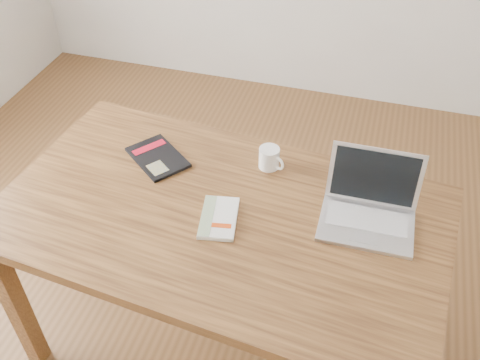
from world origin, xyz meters
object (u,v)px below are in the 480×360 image
(white_guidebook, at_px, (219,218))
(black_guidebook, at_px, (158,157))
(desk, at_px, (221,231))
(coffee_mug, at_px, (270,158))
(laptop, at_px, (369,207))

(white_guidebook, relative_size, black_guidebook, 0.75)
(desk, relative_size, coffee_mug, 15.26)
(white_guidebook, relative_size, laptop, 0.69)
(desk, bearing_deg, white_guidebook, -73.00)
(white_guidebook, distance_m, coffee_mug, 0.32)
(black_guidebook, bearing_deg, coffee_mug, -42.24)
(white_guidebook, bearing_deg, laptop, 7.34)
(coffee_mug, bearing_deg, white_guidebook, -77.77)
(white_guidebook, xyz_separation_m, coffee_mug, (0.09, 0.30, 0.03))
(desk, bearing_deg, black_guidebook, 152.42)
(laptop, bearing_deg, coffee_mug, 156.01)
(coffee_mug, bearing_deg, black_guidebook, -140.98)
(white_guidebook, bearing_deg, coffee_mug, 62.73)
(white_guidebook, bearing_deg, black_guidebook, 132.85)
(coffee_mug, bearing_deg, laptop, 5.95)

